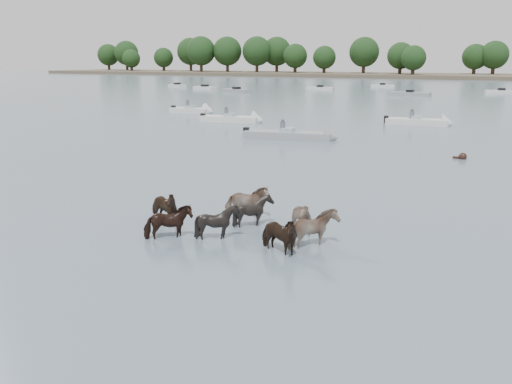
% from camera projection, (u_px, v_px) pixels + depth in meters
% --- Properties ---
extents(ground, '(400.00, 400.00, 0.00)m').
position_uv_depth(ground, '(163.00, 236.00, 16.56)').
color(ground, '#4C5C6D').
rests_on(ground, ground).
extents(shoreline, '(160.00, 30.00, 1.00)m').
position_uv_depth(shoreline, '(263.00, 74.00, 177.16)').
color(shoreline, '#4C4233').
rests_on(shoreline, ground).
extents(pony_herd, '(6.75, 4.64, 1.27)m').
position_uv_depth(pony_herd, '(242.00, 220.00, 16.67)').
color(pony_herd, black).
rests_on(pony_herd, ground).
extents(swimming_pony, '(0.72, 0.44, 0.44)m').
position_uv_depth(swimming_pony, '(462.00, 157.00, 29.29)').
color(swimming_pony, black).
rests_on(swimming_pony, ground).
extents(motorboat_a, '(5.71, 2.49, 1.92)m').
position_uv_depth(motorboat_a, '(239.00, 119.00, 46.21)').
color(motorboat_a, silver).
rests_on(motorboat_a, ground).
extents(motorboat_b, '(6.59, 2.65, 1.92)m').
position_uv_depth(motorboat_b, '(300.00, 136.00, 36.47)').
color(motorboat_b, gray).
rests_on(motorboat_b, ground).
extents(motorboat_c, '(5.52, 2.32, 1.92)m').
position_uv_depth(motorboat_c, '(426.00, 122.00, 44.20)').
color(motorboat_c, silver).
rests_on(motorboat_c, ground).
extents(motorboat_f, '(4.76, 1.77, 1.92)m').
position_uv_depth(motorboat_f, '(197.00, 111.00, 53.94)').
color(motorboat_f, silver).
rests_on(motorboat_f, ground).
extents(distant_flotilla, '(106.21, 28.33, 0.93)m').
position_uv_depth(distant_flotilla, '(466.00, 93.00, 81.64)').
color(distant_flotilla, silver).
rests_on(distant_flotilla, ground).
extents(treeline, '(145.51, 21.46, 12.48)m').
position_uv_depth(treeline, '(252.00, 53.00, 179.06)').
color(treeline, '#382619').
rests_on(treeline, ground).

